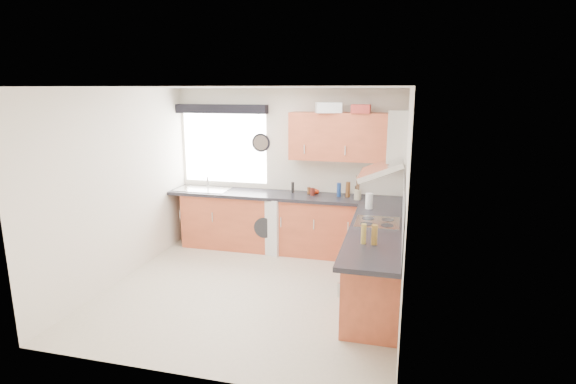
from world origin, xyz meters
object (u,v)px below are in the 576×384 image
(oven, at_px, (376,261))
(washing_machine, at_px, (270,222))
(extractor_hood, at_px, (389,152))
(upper_cabinets, at_px, (347,137))

(oven, distance_m, washing_machine, 2.11)
(oven, xyz_separation_m, extractor_hood, (0.10, -0.00, 1.34))
(oven, relative_size, upper_cabinets, 0.50)
(upper_cabinets, distance_m, washing_machine, 1.80)
(washing_machine, bearing_deg, upper_cabinets, 20.06)
(oven, relative_size, washing_machine, 0.98)
(extractor_hood, height_order, washing_machine, extractor_hood)
(oven, xyz_separation_m, upper_cabinets, (-0.55, 1.32, 1.38))
(oven, height_order, extractor_hood, extractor_hood)
(extractor_hood, relative_size, washing_machine, 0.90)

